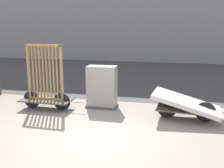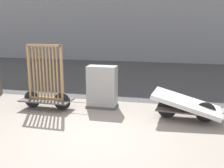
{
  "view_description": "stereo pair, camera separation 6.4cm",
  "coord_description": "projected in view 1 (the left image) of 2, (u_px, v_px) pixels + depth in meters",
  "views": [
    {
      "loc": [
        1.68,
        -5.57,
        2.6
      ],
      "look_at": [
        0.0,
        1.77,
        0.93
      ],
      "focal_mm": 42.0,
      "sensor_mm": 36.0,
      "label": 1
    },
    {
      "loc": [
        1.75,
        -5.56,
        2.6
      ],
      "look_at": [
        0.0,
        1.77,
        0.93
      ],
      "focal_mm": 42.0,
      "sensor_mm": 36.0,
      "label": 2
    }
  ],
  "objects": [
    {
      "name": "ground_plane",
      "position": [
        95.0,
        138.0,
        6.23
      ],
      "size": [
        60.0,
        60.0,
        0.0
      ],
      "primitive_type": "plane",
      "color": "gray"
    },
    {
      "name": "road_strip",
      "position": [
        139.0,
        75.0,
        14.18
      ],
      "size": [
        56.0,
        10.43,
        0.01
      ],
      "color": "#424244",
      "rests_on": "ground_plane"
    },
    {
      "name": "bike_cart_with_bedframe",
      "position": [
        46.0,
        89.0,
        8.24
      ],
      "size": [
        2.32,
        0.79,
        2.06
      ],
      "rotation": [
        0.0,
        0.0,
        -0.02
      ],
      "color": "#4C4742",
      "rests_on": "ground_plane"
    },
    {
      "name": "bike_cart_with_mattress",
      "position": [
        186.0,
        104.0,
        7.35
      ],
      "size": [
        2.48,
        1.26,
        0.78
      ],
      "rotation": [
        0.0,
        0.0,
        -0.1
      ],
      "color": "#4C4742",
      "rests_on": "ground_plane"
    },
    {
      "name": "utility_cabinet",
      "position": [
        102.0,
        88.0,
        8.42
      ],
      "size": [
        0.99,
        0.54,
        1.36
      ],
      "color": "#4C4C4C",
      "rests_on": "ground_plane"
    }
  ]
}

